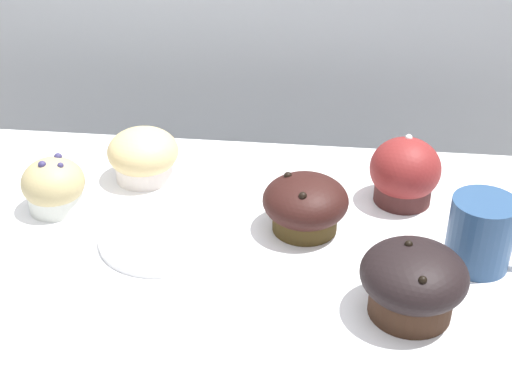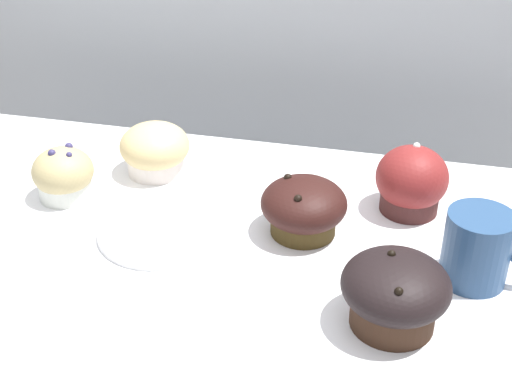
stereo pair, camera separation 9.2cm
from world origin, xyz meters
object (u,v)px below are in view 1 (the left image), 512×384
(muffin_front_center, at_px, (305,205))
(muffin_back_left, at_px, (143,156))
(coffee_cup, at_px, (482,232))
(muffin_front_left, at_px, (405,173))
(serving_plate, at_px, (163,237))
(muffin_front_right, at_px, (54,186))
(muffin_back_right, at_px, (413,281))

(muffin_front_center, distance_m, muffin_back_left, 0.26)
(muffin_back_left, distance_m, coffee_cup, 0.48)
(muffin_front_left, relative_size, serving_plate, 0.60)
(muffin_front_center, xyz_separation_m, coffee_cup, (0.21, -0.05, 0.01))
(muffin_front_left, height_order, muffin_front_right, muffin_front_left)
(muffin_front_center, relative_size, serving_plate, 0.68)
(muffin_back_left, bearing_deg, muffin_front_center, -24.14)
(muffin_front_center, distance_m, serving_plate, 0.19)
(muffin_front_center, height_order, muffin_back_right, muffin_back_right)
(coffee_cup, relative_size, serving_plate, 0.72)
(muffin_back_right, bearing_deg, muffin_back_left, 144.46)
(serving_plate, bearing_deg, muffin_back_right, -19.22)
(muffin_front_right, bearing_deg, muffin_front_center, -1.95)
(muffin_back_left, height_order, serving_plate, muffin_back_left)
(muffin_back_left, bearing_deg, coffee_cup, -19.46)
(muffin_back_left, xyz_separation_m, coffee_cup, (0.45, -0.16, 0.01))
(muffin_front_center, bearing_deg, muffin_back_right, -50.85)
(muffin_back_left, distance_m, muffin_back_right, 0.45)
(muffin_front_right, bearing_deg, serving_plate, -20.12)
(coffee_cup, bearing_deg, muffin_front_left, 120.64)
(muffin_back_right, bearing_deg, muffin_front_right, 160.47)
(muffin_back_right, relative_size, muffin_front_left, 1.20)
(muffin_front_left, distance_m, serving_plate, 0.34)
(muffin_back_right, bearing_deg, muffin_front_center, 129.15)
(muffin_front_left, bearing_deg, muffin_front_right, -171.01)
(coffee_cup, bearing_deg, muffin_front_center, 166.17)
(muffin_back_right, xyz_separation_m, coffee_cup, (0.09, 0.10, 0.00))
(serving_plate, bearing_deg, muffin_front_left, 23.41)
(muffin_front_right, distance_m, coffee_cup, 0.55)
(muffin_front_center, bearing_deg, muffin_back_left, 155.86)
(muffin_front_center, xyz_separation_m, muffin_front_left, (0.13, 0.09, 0.01))
(muffin_front_center, height_order, serving_plate, muffin_front_center)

